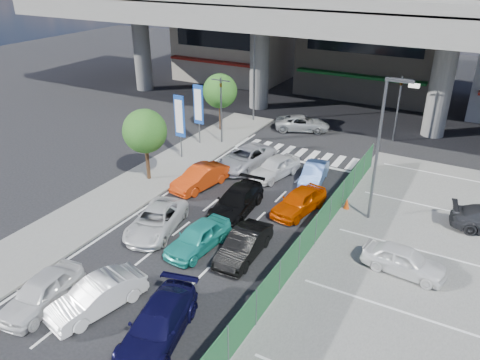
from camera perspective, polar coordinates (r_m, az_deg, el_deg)
The scene contains 30 objects.
ground at distance 24.92m, azimuth -4.17°, elevation -6.88°, with size 120.00×120.00×0.00m, color black.
parking_lot at distance 23.63m, azimuth 22.30°, elevation -11.00°, with size 12.00×28.00×0.06m, color #5B5B58.
sidewalk_left at distance 31.42m, azimuth -11.00°, elevation 0.13°, with size 4.00×30.00×0.12m, color #5B5B58.
fence_run at distance 23.19m, azimuth 8.31°, elevation -7.20°, with size 0.16×22.00×1.80m, color #1C512A, non-canonical shape.
expressway at distance 41.40m, azimuth 13.01°, elevation 18.74°, with size 64.00×14.00×10.75m.
building_west at distance 57.05m, azimuth -0.40°, elevation 18.85°, with size 12.00×10.90×13.00m.
building_center at distance 52.09m, azimuth 16.59°, elevation 18.29°, with size 14.00×10.90×15.00m.
traffic_light_left at distance 35.73m, azimuth -2.34°, elevation 10.39°, with size 1.60×1.24×5.20m.
traffic_light_right at distance 38.16m, azimuth 18.93°, elevation 10.04°, with size 1.60×1.24×5.20m.
street_lamp_right at distance 25.40m, azimuth 16.96°, elevation 4.72°, with size 1.65×0.22×8.00m.
street_lamp_left at distance 40.68m, azimuth 1.96°, elevation 13.52°, with size 1.65×0.22×8.00m.
signboard_near at distance 33.33m, azimuth -7.38°, elevation 7.48°, with size 0.80×0.14×4.70m.
signboard_far at distance 35.88m, azimuth -5.09°, elevation 8.93°, with size 0.80×0.14×4.70m.
tree_near at distance 30.16m, azimuth -11.53°, elevation 5.83°, with size 2.80×2.80×4.80m.
tree_far at distance 38.74m, azimuth -2.45°, elevation 10.77°, with size 2.80×2.80×4.80m.
van_white_back_left at distance 21.77m, azimuth -23.05°, elevation -12.45°, with size 1.63×4.05×1.38m, color silver.
hatch_white_back_mid at distance 20.77m, azimuth -17.01°, elevation -13.38°, with size 1.46×4.19×1.38m, color white.
minivan_navy_back at distance 18.95m, azimuth -9.97°, elevation -16.93°, with size 1.93×4.76×1.38m, color black.
sedan_white_mid_left at distance 25.37m, azimuth -10.19°, elevation -4.88°, with size 2.16×4.69×1.30m, color silver.
taxi_teal_mid at distance 23.63m, azimuth -5.13°, elevation -6.95°, with size 1.62×4.03×1.37m, color teal.
hatch_black_mid_right at distance 22.97m, azimuth 0.47°, elevation -7.93°, with size 1.43×4.09×1.35m, color black.
taxi_orange_left at distance 29.68m, azimuth -4.88°, elevation 0.30°, with size 1.46×4.19×1.38m, color #BA320A.
sedan_black_mid at distance 26.77m, azimuth -0.42°, elevation -2.60°, with size 1.93×4.76×1.38m, color black.
taxi_orange_right at distance 26.99m, azimuth 7.22°, elevation -2.58°, with size 1.63×4.05×1.38m, color #BD3900.
wagon_silver_front_left at distance 32.44m, azimuth 0.66°, elevation 2.69°, with size 2.29×4.97×1.38m, color #B9BAC2.
sedan_white_front_mid at distance 31.11m, azimuth 4.29°, elevation 1.57°, with size 1.63×4.05×1.38m, color silver.
kei_truck_front_right at distance 30.64m, azimuth 9.01°, elevation 0.76°, with size 1.31×3.76×1.24m, color #4F73BC.
crossing_wagon_silver at distance 39.88m, azimuth 7.61°, elevation 6.87°, with size 2.08×4.51×1.25m, color #969A9D.
parked_sedan_white at distance 23.15m, azimuth 19.40°, elevation -9.21°, with size 1.54×3.82×1.30m, color silver.
traffic_cone at distance 27.86m, azimuth 12.88°, elevation -2.80°, with size 0.34×0.34×0.66m, color #D1430B.
Camera 1 is at (11.67, -17.44, 13.44)m, focal length 35.00 mm.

